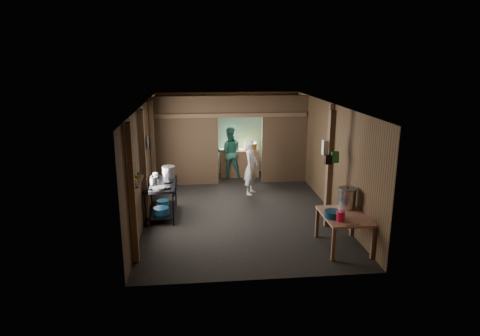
{
  "coord_description": "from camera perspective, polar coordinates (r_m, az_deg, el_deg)",
  "views": [
    {
      "loc": [
        -1.0,
        -9.87,
        3.68
      ],
      "look_at": [
        0.0,
        -0.2,
        1.1
      ],
      "focal_mm": 31.45,
      "sensor_mm": 36.0,
      "label": 1
    }
  ],
  "objects": [
    {
      "name": "stock_pot",
      "position": [
        8.85,
        14.31,
        -4.03
      ],
      "size": [
        0.5,
        0.5,
        0.44
      ],
      "primitive_type": null,
      "rotation": [
        0.0,
        0.0,
        -0.43
      ],
      "color": "silver",
      "rests_on": "prep_table"
    },
    {
      "name": "post_left_b",
      "position": [
        9.45,
        -12.88,
        -0.11
      ],
      "size": [
        0.1,
        0.12,
        2.6
      ],
      "primitive_type": "cube",
      "color": "brown",
      "rests_on": "floor"
    },
    {
      "name": "partition_header",
      "position": [
        12.21,
        0.0,
        8.38
      ],
      "size": [
        1.3,
        0.1,
        0.6
      ],
      "primitive_type": "cube",
      "color": "brown",
      "rests_on": "wall_back"
    },
    {
      "name": "pan_lid_small",
      "position": [
        10.95,
        -12.16,
        3.31
      ],
      "size": [
        0.03,
        0.3,
        0.3
      ],
      "primitive_type": "cylinder",
      "rotation": [
        0.0,
        1.57,
        0.0
      ],
      "color": "black",
      "rests_on": "wall_left"
    },
    {
      "name": "partition_right",
      "position": [
        12.57,
        6.04,
        3.87
      ],
      "size": [
        1.35,
        0.1,
        2.6
      ],
      "primitive_type": "cube",
      "color": "brown",
      "rests_on": "floor"
    },
    {
      "name": "wall_right",
      "position": [
        10.66,
        12.01,
        1.63
      ],
      "size": [
        0.0,
        7.0,
        2.6
      ],
      "primitive_type": "cube",
      "color": "brown",
      "rests_on": "ground"
    },
    {
      "name": "blue_tub_back",
      "position": [
        10.49,
        -10.41,
        -4.65
      ],
      "size": [
        0.3,
        0.3,
        0.12
      ],
      "primitive_type": "cylinder",
      "color": "navy",
      "rests_on": "gas_range"
    },
    {
      "name": "cook",
      "position": [
        11.48,
        1.51,
        0.11
      ],
      "size": [
        0.55,
        0.65,
        1.51
      ],
      "primitive_type": "imported",
      "rotation": [
        0.0,
        0.0,
        1.16
      ],
      "color": "white",
      "rests_on": "floor"
    },
    {
      "name": "jar_yellow",
      "position": [
        8.16,
        -13.78,
        -1.33
      ],
      "size": [
        0.08,
        0.08,
        0.1
      ],
      "primitive_type": "cylinder",
      "color": "#BB8A0D",
      "rests_on": "wall_shelf"
    },
    {
      "name": "jar_white",
      "position": [
        7.92,
        -14.01,
        -1.84
      ],
      "size": [
        0.07,
        0.07,
        0.1
      ],
      "primitive_type": "cylinder",
      "color": "white",
      "rests_on": "wall_shelf"
    },
    {
      "name": "partition_left",
      "position": [
        12.3,
        -7.33,
        3.6
      ],
      "size": [
        1.85,
        0.1,
        2.6
      ],
      "primitive_type": "cube",
      "color": "brown",
      "rests_on": "floor"
    },
    {
      "name": "stove_pot_large",
      "position": [
        10.29,
        -9.65,
        -0.64
      ],
      "size": [
        0.41,
        0.41,
        0.32
      ],
      "primitive_type": null,
      "rotation": [
        0.0,
        0.0,
        0.39
      ],
      "color": "silver",
      "rests_on": "gas_range"
    },
    {
      "name": "ceiling",
      "position": [
        9.98,
        -0.12,
        8.65
      ],
      "size": [
        4.5,
        7.0,
        0.0
      ],
      "primitive_type": "cube",
      "color": "#38332E",
      "rests_on": "ground"
    },
    {
      "name": "bag_green",
      "position": [
        9.23,
        12.7,
        1.47
      ],
      "size": [
        0.16,
        0.12,
        0.24
      ],
      "primitive_type": "cube",
      "color": "#2E8C42",
      "rests_on": "post_free"
    },
    {
      "name": "post_right",
      "position": [
        10.45,
        11.97,
        1.38
      ],
      "size": [
        0.1,
        0.12,
        2.6
      ],
      "primitive_type": "cube",
      "color": "brown",
      "rests_on": "floor"
    },
    {
      "name": "bag_black",
      "position": [
        9.18,
        11.89,
        1.13
      ],
      "size": [
        0.14,
        0.1,
        0.2
      ],
      "primitive_type": "cube",
      "color": "black",
      "rests_on": "post_free"
    },
    {
      "name": "post_left_c",
      "position": [
        11.38,
        -11.74,
        2.48
      ],
      "size": [
        0.1,
        0.12,
        2.6
      ],
      "primitive_type": "cube",
      "color": "brown",
      "rests_on": "floor"
    },
    {
      "name": "wall_clock",
      "position": [
        13.45,
        -0.53,
        7.26
      ],
      "size": [
        0.2,
        0.03,
        0.2
      ],
      "primitive_type": "cylinder",
      "rotation": [
        1.57,
        0.0,
        0.0
      ],
      "color": "white",
      "rests_on": "wall_back"
    },
    {
      "name": "gas_range",
      "position": [
        10.13,
        -10.6,
        -4.22
      ],
      "size": [
        0.72,
        1.4,
        0.83
      ],
      "primitive_type": null,
      "color": "black",
      "rests_on": "floor"
    },
    {
      "name": "red_cup",
      "position": [
        13.15,
        -1.58,
        2.78
      ],
      "size": [
        0.13,
        0.13,
        0.15
      ],
      "primitive_type": "cylinder",
      "color": "maroon",
      "rests_on": "back_counter"
    },
    {
      "name": "post_left_a",
      "position": [
        7.74,
        -14.4,
        -3.54
      ],
      "size": [
        0.1,
        0.12,
        2.6
      ],
      "primitive_type": "cube",
      "color": "brown",
      "rests_on": "floor"
    },
    {
      "name": "frying_pan",
      "position": [
        9.53,
        -10.94,
        -2.69
      ],
      "size": [
        0.42,
        0.57,
        0.07
      ],
      "primitive_type": null,
      "rotation": [
        0.0,
        0.0,
        0.28
      ],
      "color": "slate",
      "rests_on": "gas_range"
    },
    {
      "name": "jar_green",
      "position": [
        8.37,
        -13.58,
        -0.92
      ],
      "size": [
        0.06,
        0.06,
        0.1
      ],
      "primitive_type": "cylinder",
      "color": "#2E8C42",
      "rests_on": "wall_shelf"
    },
    {
      "name": "worker_back",
      "position": [
        13.08,
        -1.43,
        2.13
      ],
      "size": [
        0.8,
        0.63,
        1.59
      ],
      "primitive_type": "imported",
      "rotation": [
        0.0,
        0.0,
        3.1
      ],
      "color": "#307C6D",
      "rests_on": "floor"
    },
    {
      "name": "wall_front",
      "position": [
        6.87,
        2.86,
        -5.43
      ],
      "size": [
        4.5,
        0.0,
        2.6
      ],
      "primitive_type": "cube",
      "color": "brown",
      "rests_on": "ground"
    },
    {
      "name": "cross_beam",
      "position": [
        12.17,
        -1.15,
        7.17
      ],
      "size": [
        4.4,
        0.12,
        0.12
      ],
      "primitive_type": "cube",
      "color": "brown",
      "rests_on": "wall_left"
    },
    {
      "name": "wall_left",
      "position": [
        10.23,
        -12.76,
        1.03
      ],
      "size": [
        0.0,
        7.0,
        2.6
      ],
      "primitive_type": "cube",
      "color": "brown",
      "rests_on": "ground"
    },
    {
      "name": "wall_back",
      "position": [
        13.62,
        -1.61,
        4.8
      ],
      "size": [
        4.5,
        0.0,
        2.6
      ],
      "primitive_type": "cube",
      "color": "brown",
      "rests_on": "ground"
    },
    {
      "name": "wall_shelf",
      "position": [
        8.18,
        -13.75,
        -1.77
      ],
      "size": [
        0.14,
        0.8,
        0.03
      ],
      "primitive_type": "cube",
      "color": "brown",
      "rests_on": "wall_left"
    },
    {
      "name": "stove_saucepan",
      "position": [
        10.47,
        -11.44,
        -0.97
      ],
      "size": [
        0.21,
        0.21,
        0.1
      ],
      "primitive_type": "cylinder",
      "rotation": [
        0.0,
        0.0,
        0.38
      ],
      "color": "silver",
      "rests_on": "gas_range"
    },
    {
      "name": "floor",
      "position": [
        10.58,
        -0.11,
        -5.49
      ],
      "size": [
        4.5,
        7.0,
        0.0
      ],
      "primitive_type": "cube",
      "color": "black",
      "rests_on": "ground"
    },
    {
      "name": "turquoise_panel",
      "position": [
        13.57,
        -1.59,
        4.55
      ],
      "size": [
        4.4,
        0.06,
        2.5
      ],
      "primitive_type": "cube",
      "color": "#6DB6B9",
      "rests_on": "wall_back"
    },
    {
      "name": "pan_lid_big",
      "position": [
        10.54,
        -12.41,
        3.41
      ],
      "size": [
        0.03,
        0.34,
        0.34
      ],
      "primitive_type": "cylinder",
      "rotation": [
        0.0,
        1.57,
        0.0
      ],
      "color": "slate",
      "rests_on": "wall_left"
    },
    {
      "name": "stove_pot_med",
      "position": [
        9.9,
        -11.75,
        -1.72
      ],
      "size": [
        0.24,
        0.24,
        0.2
      ],
      "primitive_type": null,
      "rotation": [
        0.0,
        0.0,
        0.09
      ],
      "color": "silver",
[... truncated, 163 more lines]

